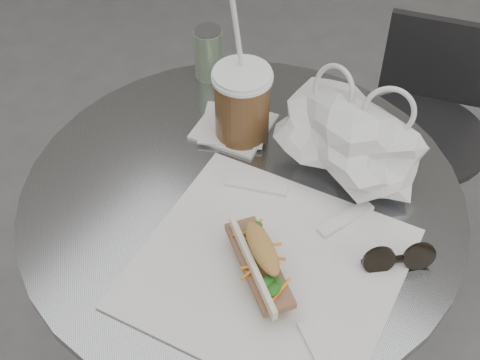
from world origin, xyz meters
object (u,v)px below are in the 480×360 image
Objects in this scene: cafe_table at (242,286)px; banh_mi at (260,261)px; chair_far at (413,159)px; drink_can at (209,53)px; sunglasses at (398,259)px; iced_coffee at (242,104)px.

banh_mi is (0.12, -0.12, 0.31)m from cafe_table.
chair_far is 6.02× the size of drink_can.
cafe_table is 3.50× the size of banh_mi.
cafe_table is 6.93× the size of drink_can.
chair_far is at bearing 54.92° from drink_can.
sunglasses is 0.57m from drink_can.
sunglasses is at bearing -23.21° from drink_can.
iced_coffee reaches higher than cafe_table.
iced_coffee is 0.19m from drink_can.
chair_far is 2.11× the size of iced_coffee.
sunglasses is at bearing 2.29° from cafe_table.
drink_can is at bearing 38.96° from chair_far.
banh_mi reaches higher than cafe_table.
iced_coffee is at bearing 57.28° from chair_far.
sunglasses reaches higher than cafe_table.
cafe_table is at bearing -44.38° from drink_can.
cafe_table is 0.41m from sunglasses.
sunglasses reaches higher than chair_far.
drink_can is (-0.16, 0.11, -0.02)m from iced_coffee.
cafe_table is at bearing 141.11° from sunglasses.
drink_can is at bearing 135.62° from cafe_table.
cafe_table is at bearing -55.80° from iced_coffee.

